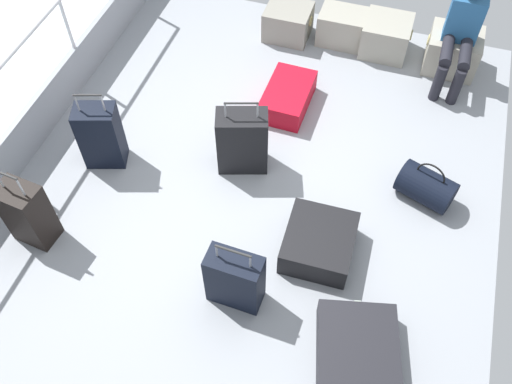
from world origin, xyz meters
TOP-DOWN VIEW (x-y plane):
  - ground_plane at (0.00, 0.00)m, footprint 4.40×5.20m
  - gunwale_port at (-2.17, 0.00)m, footprint 0.06×5.20m
  - railing_port at (-2.17, 0.00)m, footprint 0.04×4.20m
  - cargo_crate_0 at (-0.30, 2.11)m, footprint 0.54×0.45m
  - cargo_crate_1 at (0.31, 2.19)m, footprint 0.56×0.39m
  - cargo_crate_2 at (0.81, 2.17)m, footprint 0.54×0.50m
  - cargo_crate_3 at (1.53, 2.12)m, footprint 0.57×0.49m
  - passenger_seated at (1.53, 1.93)m, footprint 0.34×0.66m
  - suitcase_0 at (0.20, -1.22)m, footprint 0.44×0.23m
  - suitcase_1 at (-0.18, 0.11)m, footprint 0.52×0.39m
  - suitcase_2 at (-1.62, -1.18)m, footprint 0.37×0.29m
  - suitcase_3 at (1.22, -1.39)m, footprint 0.72×0.77m
  - suitcase_4 at (0.73, -0.61)m, footprint 0.58×0.63m
  - suitcase_5 at (0.01, 1.00)m, footprint 0.45×0.71m
  - suitcase_6 at (-1.43, -0.23)m, footprint 0.43×0.35m
  - duffel_bag at (1.51, 0.23)m, footprint 0.57×0.46m

SIDE VIEW (x-z plane):
  - ground_plane at x=0.00m, z-range -0.06..0.00m
  - suitcase_3 at x=1.22m, z-range 0.00..0.21m
  - suitcase_5 at x=0.01m, z-range 0.00..0.24m
  - suitcase_4 at x=0.73m, z-range 0.00..0.26m
  - duffel_bag at x=1.51m, z-range -0.07..0.38m
  - cargo_crate_0 at x=-0.30m, z-range 0.00..0.36m
  - cargo_crate_1 at x=0.31m, z-range 0.00..0.38m
  - cargo_crate_2 at x=0.81m, z-range 0.00..0.39m
  - cargo_crate_3 at x=1.53m, z-range 0.00..0.42m
  - gunwale_port at x=-2.17m, z-range 0.00..0.45m
  - suitcase_0 at x=0.20m, z-range -0.07..0.65m
  - suitcase_2 at x=-1.62m, z-range -0.10..0.75m
  - suitcase_1 at x=-0.18m, z-range -0.08..0.73m
  - suitcase_6 at x=-1.43m, z-range -0.09..0.75m
  - passenger_seated at x=1.53m, z-range 0.04..1.15m
  - railing_port at x=-2.17m, z-range 0.27..1.29m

